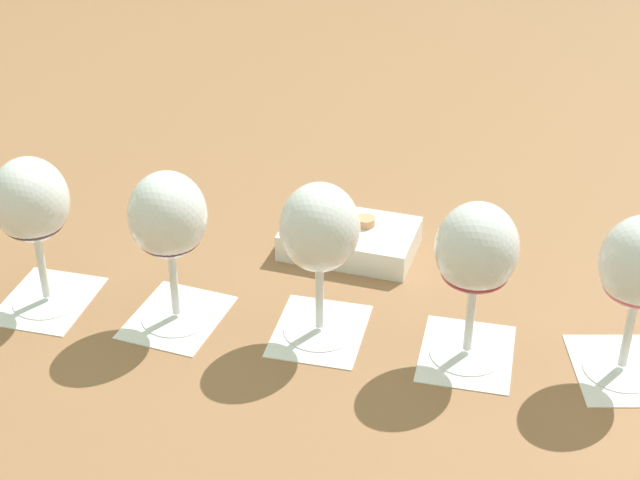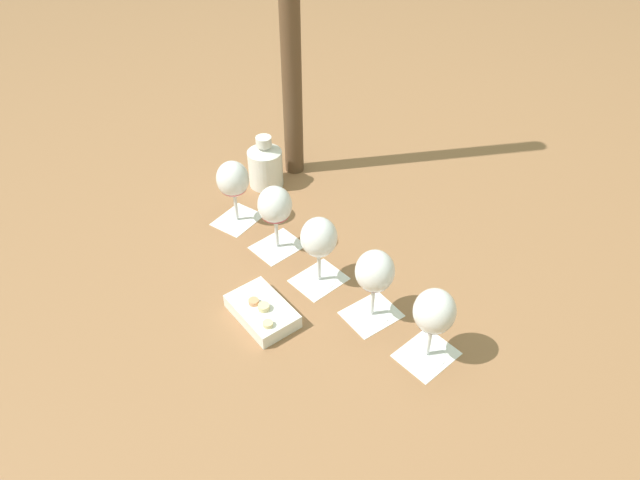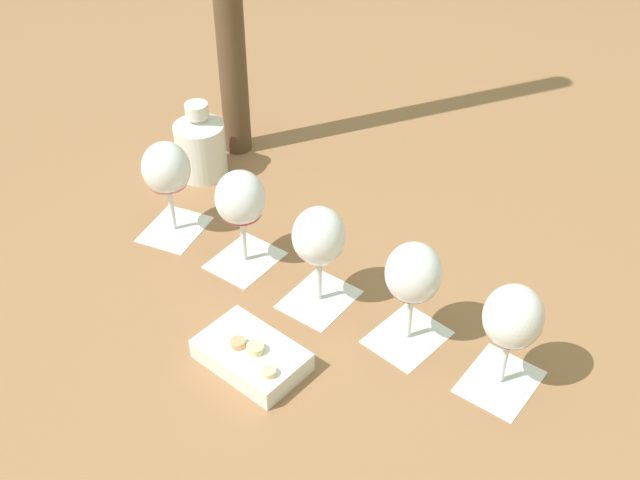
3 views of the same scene
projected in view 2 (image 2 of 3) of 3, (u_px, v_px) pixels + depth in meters
The scene contains 13 objects.
ground_plane at pixel (319, 280), 1.29m from camera, with size 8.00×8.00×0.00m, color #936642.
tasting_card_0 at pixel (237, 220), 1.45m from camera, with size 0.14×0.14×0.00m.
tasting_card_1 at pixel (277, 246), 1.37m from camera, with size 0.14×0.14×0.00m.
tasting_card_2 at pixel (318, 278), 1.29m from camera, with size 0.14×0.14×0.00m.
tasting_card_3 at pixel (371, 314), 1.21m from camera, with size 0.14×0.13×0.00m.
tasting_card_4 at pixel (426, 354), 1.12m from camera, with size 0.14×0.14×0.00m.
wine_glass_0 at pixel (233, 182), 1.38m from camera, with size 0.08×0.08×0.17m.
wine_glass_1 at pixel (275, 208), 1.30m from camera, with size 0.08×0.08×0.17m.
wine_glass_2 at pixel (318, 239), 1.21m from camera, with size 0.08×0.08×0.17m.
wine_glass_3 at pixel (375, 275), 1.13m from camera, with size 0.08×0.08×0.17m.
wine_glass_4 at pixel (434, 315), 1.05m from camera, with size 0.08×0.08×0.17m.
ceramic_vase at pixel (265, 164), 1.54m from camera, with size 0.09×0.09×0.15m.
snack_dish at pixel (262, 311), 1.19m from camera, with size 0.16×0.18×0.04m.
Camera 2 is at (-0.12, -0.92, 0.90)m, focal length 32.00 mm.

